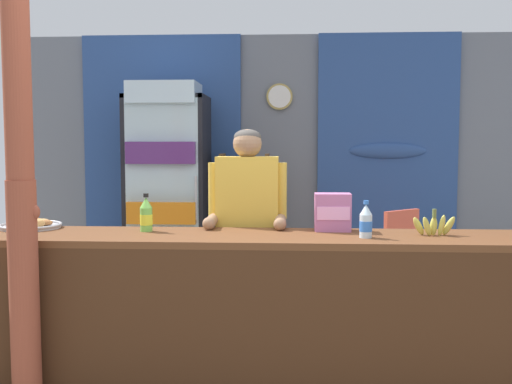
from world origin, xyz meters
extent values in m
plane|color=gray|center=(0.00, 1.27, 0.00)|extent=(8.26, 8.26, 0.00)
cube|color=slate|center=(0.00, 3.24, 1.27)|extent=(5.35, 0.12, 2.54)
cube|color=#2D4C89|center=(-1.11, 3.15, 1.47)|extent=(1.63, 0.04, 2.14)
ellipsoid|color=#2D4C89|center=(-1.11, 3.13, 1.36)|extent=(0.90, 0.10, 0.16)
cube|color=#2D4C89|center=(1.19, 3.15, 1.47)|extent=(1.41, 0.04, 2.14)
ellipsoid|color=#2D4C89|center=(1.19, 3.13, 1.36)|extent=(0.77, 0.10, 0.16)
cylinder|color=tan|center=(0.09, 3.16, 1.91)|extent=(0.27, 0.03, 0.27)
cylinder|color=white|center=(0.09, 3.14, 1.91)|extent=(0.23, 0.01, 0.23)
cube|color=beige|center=(0.94, 3.16, 1.50)|extent=(0.24, 0.02, 0.18)
cube|color=brown|center=(-0.07, 0.54, 0.88)|extent=(3.84, 0.58, 0.04)
cube|color=#432715|center=(-0.07, 0.27, 0.43)|extent=(3.84, 0.04, 0.86)
cylinder|color=brown|center=(-1.22, 0.15, 0.62)|extent=(0.16, 0.16, 1.24)
cylinder|color=brown|center=(-1.22, 0.15, 1.86)|extent=(0.14, 0.14, 1.24)
ellipsoid|color=brown|center=(-1.15, 0.15, 1.07)|extent=(0.06, 0.05, 0.08)
cube|color=black|center=(-0.96, 2.98, 0.94)|extent=(0.75, 0.04, 1.89)
cube|color=black|center=(-1.32, 2.70, 0.94)|extent=(0.04, 0.61, 1.89)
cube|color=black|center=(-0.60, 2.70, 0.94)|extent=(0.04, 0.61, 1.89)
cube|color=black|center=(-0.96, 2.70, 1.87)|extent=(0.75, 0.61, 0.04)
cube|color=black|center=(-0.96, 2.70, 0.04)|extent=(0.75, 0.61, 0.08)
cube|color=silver|center=(-0.96, 2.41, 0.99)|extent=(0.69, 0.02, 1.73)
cylinder|color=#B7B7BC|center=(-0.64, 2.37, 0.94)|extent=(0.02, 0.02, 0.40)
cube|color=silver|center=(-0.96, 2.70, 0.70)|extent=(0.67, 0.53, 0.02)
cube|color=orange|center=(-0.96, 2.57, 0.81)|extent=(0.63, 0.49, 0.20)
cube|color=silver|center=(-0.96, 2.70, 1.24)|extent=(0.67, 0.53, 0.02)
cube|color=#56286B|center=(-0.96, 2.57, 1.35)|extent=(0.63, 0.49, 0.20)
cube|color=silver|center=(-0.96, 2.70, 1.79)|extent=(0.67, 0.53, 0.02)
cube|color=silver|center=(-0.96, 2.57, 1.90)|extent=(0.63, 0.49, 0.20)
cube|color=brown|center=(-0.46, 2.85, 0.67)|extent=(0.04, 0.28, 1.34)
cube|color=brown|center=(-0.02, 2.85, 0.67)|extent=(0.04, 0.28, 1.34)
cube|color=brown|center=(-0.24, 2.85, 1.14)|extent=(0.44, 0.28, 0.02)
cylinder|color=#56286B|center=(-0.30, 2.85, 1.21)|extent=(0.07, 0.07, 0.13)
cylinder|color=silver|center=(-0.17, 2.85, 1.22)|extent=(0.07, 0.07, 0.14)
cube|color=brown|center=(-0.24, 2.85, 0.74)|extent=(0.44, 0.28, 0.02)
cylinder|color=black|center=(-0.30, 2.85, 0.81)|extent=(0.06, 0.06, 0.13)
cylinder|color=#75C64C|center=(-0.17, 2.85, 0.80)|extent=(0.06, 0.06, 0.10)
cube|color=brown|center=(-0.24, 2.85, 0.33)|extent=(0.44, 0.28, 0.02)
cylinder|color=orange|center=(-0.30, 2.85, 0.42)|extent=(0.06, 0.06, 0.15)
cylinder|color=#56286B|center=(-0.17, 2.85, 0.42)|extent=(0.06, 0.06, 0.15)
cube|color=#E5563D|center=(1.05, 2.40, 0.44)|extent=(0.62, 0.62, 0.04)
cube|color=#E5563D|center=(1.18, 2.24, 0.66)|extent=(0.35, 0.30, 0.40)
cylinder|color=#E5563D|center=(1.07, 2.66, 0.22)|extent=(0.04, 0.04, 0.44)
cylinder|color=#E5563D|center=(0.78, 2.42, 0.22)|extent=(0.04, 0.04, 0.44)
cylinder|color=#E5563D|center=(1.32, 2.37, 0.22)|extent=(0.04, 0.04, 0.44)
cylinder|color=#E5563D|center=(1.02, 2.13, 0.22)|extent=(0.04, 0.04, 0.44)
cube|color=#E5563D|center=(1.20, 2.52, 0.56)|extent=(0.28, 0.33, 0.03)
cube|color=#E5563D|center=(0.89, 2.27, 0.56)|extent=(0.28, 0.33, 0.03)
cylinder|color=#28282D|center=(-0.16, 0.99, 0.40)|extent=(0.11, 0.11, 0.80)
cylinder|color=#28282D|center=(0.01, 0.99, 0.40)|extent=(0.11, 0.11, 0.80)
cube|color=gold|center=(-0.08, 0.99, 1.07)|extent=(0.41, 0.20, 0.55)
sphere|color=#997051|center=(-0.08, 0.99, 1.43)|extent=(0.19, 0.19, 0.19)
ellipsoid|color=#4C4742|center=(-0.08, 1.00, 1.48)|extent=(0.18, 0.18, 0.10)
cylinder|color=gold|center=(-0.30, 0.99, 1.12)|extent=(0.08, 0.08, 0.37)
cylinder|color=#997051|center=(-0.30, 0.84, 0.94)|extent=(0.07, 0.26, 0.07)
sphere|color=#997051|center=(-0.30, 0.71, 0.94)|extent=(0.08, 0.08, 0.08)
cylinder|color=gold|center=(0.14, 0.99, 1.12)|extent=(0.08, 0.08, 0.37)
cylinder|color=#997051|center=(0.14, 0.84, 0.94)|extent=(0.07, 0.26, 0.07)
sphere|color=#997051|center=(0.14, 0.71, 0.94)|extent=(0.08, 0.08, 0.08)
cylinder|color=silver|center=(0.63, 0.46, 0.97)|extent=(0.07, 0.07, 0.13)
cone|color=silver|center=(0.63, 0.46, 1.06)|extent=(0.07, 0.07, 0.06)
cylinder|color=blue|center=(0.63, 0.46, 1.10)|extent=(0.03, 0.03, 0.02)
cylinder|color=blue|center=(0.63, 0.46, 0.97)|extent=(0.07, 0.07, 0.06)
cylinder|color=#75C64C|center=(-0.67, 0.64, 0.97)|extent=(0.07, 0.07, 0.14)
cone|color=#75C64C|center=(-0.67, 0.64, 1.08)|extent=(0.07, 0.07, 0.07)
cylinder|color=black|center=(-0.67, 0.64, 1.12)|extent=(0.03, 0.03, 0.02)
cylinder|color=yellow|center=(-0.67, 0.64, 0.97)|extent=(0.08, 0.08, 0.06)
cube|color=#B76699|center=(0.47, 0.73, 1.02)|extent=(0.22, 0.14, 0.23)
cube|color=#F7A5D8|center=(0.47, 0.65, 1.02)|extent=(0.20, 0.00, 0.08)
cylinder|color=#BCBCC1|center=(-1.43, 0.72, 0.91)|extent=(0.36, 0.36, 0.02)
torus|color=#BCBCC1|center=(-1.43, 0.72, 0.92)|extent=(0.38, 0.38, 0.02)
ellipsoid|color=#A36638|center=(-1.34, 0.73, 0.94)|extent=(0.09, 0.07, 0.04)
ellipsoid|color=tan|center=(-1.38, 0.77, 0.94)|extent=(0.08, 0.09, 0.04)
ellipsoid|color=#B2753D|center=(-1.44, 0.81, 0.94)|extent=(0.10, 0.07, 0.04)
ellipsoid|color=#A36638|center=(-1.51, 0.76, 0.94)|extent=(0.09, 0.08, 0.05)
ellipsoid|color=#B2753D|center=(-1.50, 0.69, 0.94)|extent=(0.11, 0.07, 0.05)
ellipsoid|color=#C68947|center=(-1.45, 0.67, 0.94)|extent=(0.08, 0.07, 0.06)
ellipsoid|color=tan|center=(-1.35, 0.64, 0.94)|extent=(0.08, 0.08, 0.05)
ellipsoid|color=#CCC14C|center=(0.95, 0.58, 0.95)|extent=(0.09, 0.04, 0.12)
ellipsoid|color=#CCC14C|center=(1.00, 0.56, 0.95)|extent=(0.07, 0.04, 0.13)
ellipsoid|color=#CCC14C|center=(1.04, 0.58, 0.95)|extent=(0.05, 0.04, 0.12)
ellipsoid|color=#CCC14C|center=(1.09, 0.57, 0.96)|extent=(0.05, 0.05, 0.14)
ellipsoid|color=#CCC14C|center=(1.13, 0.58, 0.96)|extent=(0.09, 0.04, 0.13)
cylinder|color=olive|center=(1.04, 0.57, 1.03)|extent=(0.02, 0.02, 0.05)
camera|label=1|loc=(0.20, -2.87, 1.44)|focal=41.22mm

